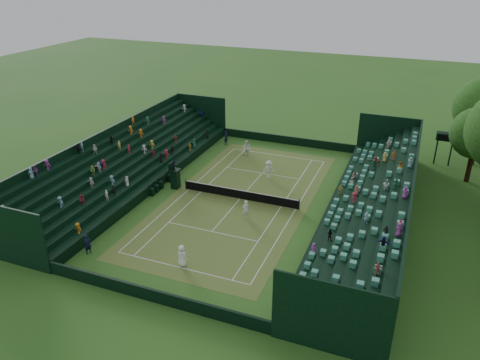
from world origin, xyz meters
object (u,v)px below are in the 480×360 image
at_px(player_far_west, 247,148).
at_px(player_far_east, 269,169).
at_px(umpire_chair, 175,176).
at_px(tennis_net, 240,194).
at_px(player_near_west, 182,256).
at_px(player_near_east, 246,209).

distance_m(player_far_west, player_far_east, 6.54).
bearing_deg(player_far_west, umpire_chair, -99.23).
bearing_deg(player_far_east, tennis_net, -140.49).
height_order(player_near_west, player_far_west, player_far_west).
xyz_separation_m(player_near_east, player_far_east, (-0.79, 8.73, 0.10)).
relative_size(tennis_net, player_near_east, 6.64).
distance_m(umpire_chair, player_far_east, 9.71).
relative_size(umpire_chair, player_far_west, 1.59).
xyz_separation_m(tennis_net, player_far_east, (1.03, 5.50, 0.45)).
bearing_deg(player_near_east, umpire_chair, -57.26).
xyz_separation_m(tennis_net, player_near_west, (-0.03, -11.56, 0.33)).
xyz_separation_m(umpire_chair, player_near_west, (6.85, -11.45, -0.42)).
distance_m(umpire_chair, player_near_east, 9.26).
xyz_separation_m(tennis_net, player_far_west, (-3.27, 10.43, 0.41)).
bearing_deg(player_near_west, player_near_east, -91.47).
relative_size(tennis_net, player_far_east, 5.95).
bearing_deg(player_near_east, player_far_east, -122.40).
relative_size(player_near_west, player_far_west, 0.92).
height_order(umpire_chair, player_far_west, umpire_chair).
height_order(player_far_west, player_far_east, player_far_east).
bearing_deg(player_near_west, player_far_east, -82.51).
height_order(tennis_net, player_near_east, player_near_east).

